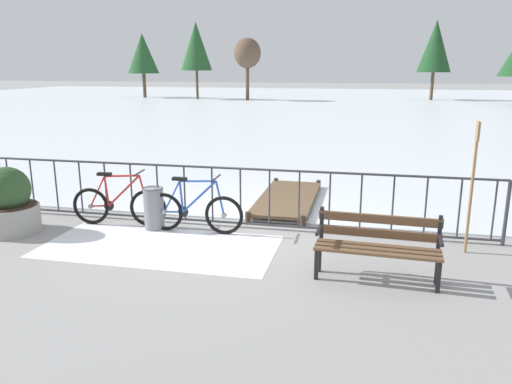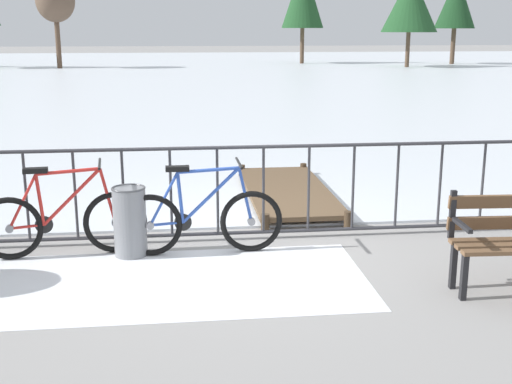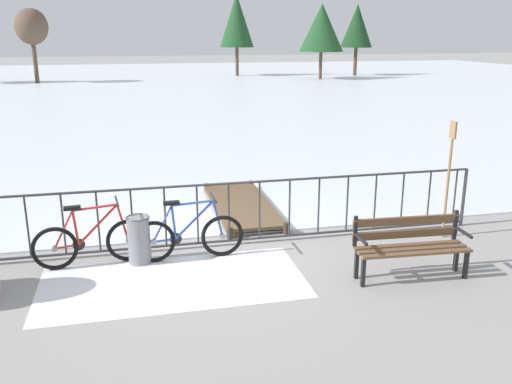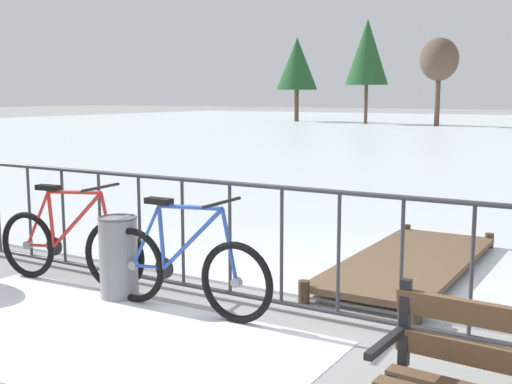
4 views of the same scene
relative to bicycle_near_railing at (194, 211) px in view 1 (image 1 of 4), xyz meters
The scene contains 15 objects.
ground_plane 0.72m from the bicycle_near_railing, 42.70° to the left, with size 160.00×160.00×0.00m, color gray.
frozen_pond 28.83m from the bicycle_near_railing, 89.09° to the left, with size 80.00×56.00×0.03m, color silver.
snow_patch 0.91m from the bicycle_near_railing, 111.11° to the right, with size 3.65×1.77×0.01m, color white.
railing_fence 0.65m from the bicycle_near_railing, 42.70° to the left, with size 9.06×0.06×1.07m.
bicycle_near_railing is the anchor object (origin of this frame).
bicycle_second 1.42m from the bicycle_near_railing, behind, with size 1.71×0.52×0.97m.
park_bench 3.26m from the bicycle_near_railing, 23.39° to the right, with size 1.62×0.57×0.89m.
planter_with_shrub 3.11m from the bicycle_near_railing, 167.88° to the right, with size 0.95×0.95×1.12m.
trash_bin 0.73m from the bicycle_near_railing, behind, with size 0.35×0.35×0.73m.
oar_upright 4.39m from the bicycle_near_railing, ahead, with size 0.04×0.16×1.98m.
wooden_dock 2.50m from the bicycle_near_railing, 59.42° to the left, with size 1.10×2.94×0.20m.
tree_west_mid 35.81m from the bicycle_near_railing, 108.81° to the left, with size 2.61×2.61×6.37m.
tree_centre 37.75m from the bicycle_near_railing, 77.81° to the left, with size 2.70×2.70×6.40m.
tree_east_mid 38.86m from the bicycle_near_railing, 115.80° to the left, with size 2.75×2.75×5.57m.
tree_extra 33.95m from the bicycle_near_railing, 101.81° to the left, with size 2.18×2.18×4.99m.
Camera 1 is at (2.30, -8.06, 2.74)m, focal length 35.04 mm.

